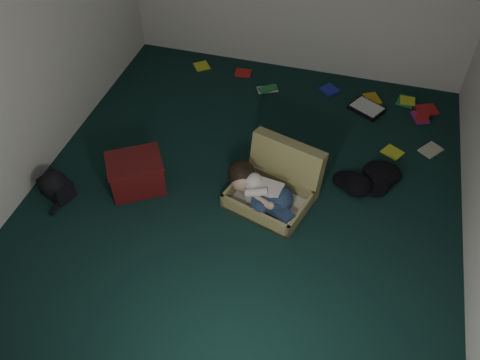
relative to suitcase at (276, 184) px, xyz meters
The scene contains 10 objects.
floor 0.33m from the suitcase, 167.13° to the right, with size 4.50×4.50×0.00m, color black.
wall_front 2.60m from the suitcase, 97.04° to the right, with size 4.50×4.50×0.00m, color silver.
wall_left 2.56m from the suitcase, behind, with size 4.50×4.50×0.00m, color silver.
suitcase is the anchor object (origin of this frame).
person 0.19m from the suitcase, 121.60° to the right, with size 0.72×0.53×0.33m.
maroon_bin 1.32m from the suitcase, 169.43° to the right, with size 0.64×0.61×0.35m.
backpack 2.06m from the suitcase, 164.44° to the right, with size 0.36×0.29×0.22m, color black, non-canonical shape.
clothing_pile 0.93m from the suitcase, 25.29° to the left, with size 0.46×0.38×0.15m, color black, non-canonical shape.
paper_tray 1.72m from the suitcase, 66.01° to the left, with size 0.44×0.41×0.05m.
book_scatter 1.68m from the suitcase, 74.52° to the left, with size 3.00×1.21×0.02m.
Camera 1 is at (0.86, -3.16, 3.58)m, focal length 38.00 mm.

